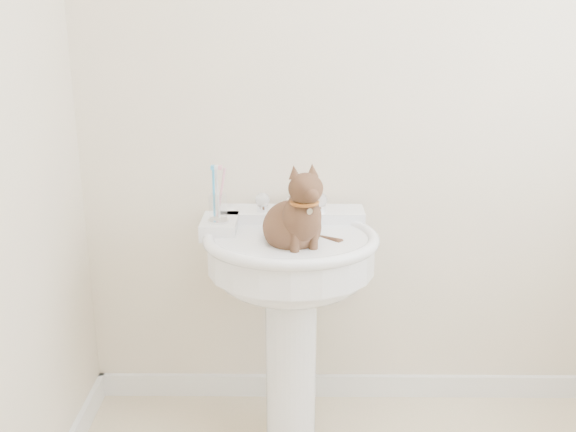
{
  "coord_description": "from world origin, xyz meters",
  "views": [
    {
      "loc": [
        -0.33,
        -1.26,
        1.49
      ],
      "look_at": [
        -0.35,
        0.78,
        0.85
      ],
      "focal_mm": 42.0,
      "sensor_mm": 36.0,
      "label": 1
    }
  ],
  "objects": [
    {
      "name": "toothbrush_cup",
      "position": [
        -0.58,
        0.85,
        0.85
      ],
      "size": [
        0.07,
        0.07,
        0.18
      ],
      "rotation": [
        0.0,
        0.0,
        0.15
      ],
      "color": "silver",
      "rests_on": "pedestal_sink"
    },
    {
      "name": "baseboard_back",
      "position": [
        0.0,
        1.09,
        0.04
      ],
      "size": [
        2.2,
        0.02,
        0.09
      ],
      "primitive_type": "cube",
      "color": "white",
      "rests_on": "floor"
    },
    {
      "name": "soap_bar",
      "position": [
        -0.28,
        1.04,
        0.82
      ],
      "size": [
        0.1,
        0.07,
        0.03
      ],
      "primitive_type": "cube",
      "rotation": [
        0.0,
        0.0,
        0.11
      ],
      "color": "orange",
      "rests_on": "pedestal_sink"
    },
    {
      "name": "pedestal_sink",
      "position": [
        -0.34,
        0.81,
        0.63
      ],
      "size": [
        0.59,
        0.57,
        0.81
      ],
      "color": "white",
      "rests_on": "floor"
    },
    {
      "name": "cat",
      "position": [
        -0.33,
        0.74,
        0.84
      ],
      "size": [
        0.21,
        0.26,
        0.38
      ],
      "rotation": [
        0.0,
        0.0,
        0.41
      ],
      "color": "brown",
      "rests_on": "pedestal_sink"
    },
    {
      "name": "faucet",
      "position": [
        -0.34,
        0.95,
        0.85
      ],
      "size": [
        0.28,
        0.12,
        0.14
      ],
      "color": "silver",
      "rests_on": "pedestal_sink"
    },
    {
      "name": "wall_back",
      "position": [
        0.0,
        1.1,
        1.25
      ],
      "size": [
        2.2,
        0.0,
        2.5
      ],
      "primitive_type": null,
      "color": "beige",
      "rests_on": "ground"
    }
  ]
}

